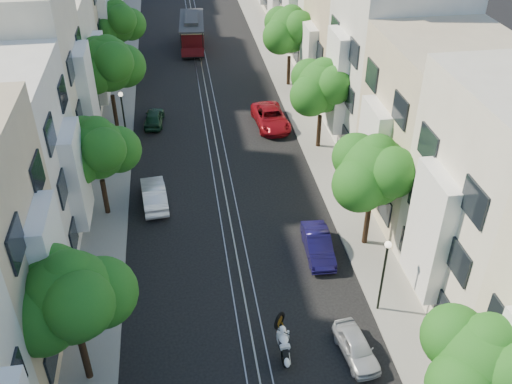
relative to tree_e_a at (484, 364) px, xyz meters
name	(u,v)px	position (x,y,z in m)	size (l,w,h in m)	color
ground	(209,105)	(-7.26, 31.02, -4.40)	(200.00, 200.00, 0.00)	black
sidewalk_east	(296,99)	(-0.01, 31.02, -4.34)	(2.50, 80.00, 0.12)	gray
sidewalk_west	(119,111)	(-14.51, 31.02, -4.34)	(2.50, 80.00, 0.12)	gray
rail_left	(202,106)	(-7.81, 31.02, -4.39)	(0.06, 80.00, 0.02)	gray
rail_slot	(209,105)	(-7.26, 31.02, -4.39)	(0.06, 80.00, 0.02)	gray
rail_right	(216,105)	(-6.71, 31.02, -4.39)	(0.06, 80.00, 0.02)	gray
lane_line	(209,105)	(-7.26, 31.02, -4.40)	(0.08, 80.00, 0.01)	tan
townhouses_east	(356,36)	(4.61, 30.94, 0.79)	(7.75, 72.00, 12.00)	beige
townhouses_west	(46,54)	(-19.13, 30.94, 0.68)	(7.75, 72.00, 11.76)	silver
tree_e_a	(484,364)	(0.00, 0.00, 0.00)	(4.72, 3.87, 6.27)	black
tree_e_b	(375,172)	(0.00, 12.00, 0.34)	(4.93, 4.08, 6.68)	black
tree_e_c	(323,88)	(0.00, 23.00, 0.20)	(4.84, 3.99, 6.52)	black
tree_e_d	(291,31)	(0.00, 34.00, 0.47)	(5.01, 4.16, 6.85)	black
tree_w_a	(72,299)	(-14.40, 5.00, 0.34)	(4.93, 4.08, 6.68)	black
tree_w_b	(98,151)	(-14.40, 17.00, 0.00)	(4.72, 3.87, 6.27)	black
tree_w_c	(109,65)	(-14.40, 28.00, 0.67)	(5.13, 4.28, 7.09)	black
tree_w_d	(117,23)	(-14.40, 39.00, 0.20)	(4.84, 3.99, 6.52)	black
lamp_east	(385,266)	(-0.96, 7.02, -1.55)	(0.32, 0.32, 4.16)	black
lamp_west	(123,111)	(-13.56, 25.02, -1.55)	(0.32, 0.32, 4.16)	black
sportbike_rider	(283,340)	(-6.06, 5.00, -3.40)	(0.65, 2.14, 1.88)	black
cable_car	(192,31)	(-7.76, 44.67, -2.70)	(2.76, 7.58, 2.87)	black
parked_car_e_near	(356,347)	(-2.82, 4.51, -3.86)	(1.26, 3.14, 1.07)	#ADB1B9
parked_car_e_mid	(318,245)	(-2.86, 11.55, -3.77)	(1.33, 3.81, 1.26)	#0F0B38
parked_car_e_far	(271,118)	(-2.86, 26.77, -3.71)	(2.28, 4.94, 1.37)	maroon
parked_car_w_mid	(154,194)	(-11.66, 17.68, -3.73)	(1.42, 4.07, 1.34)	white
parked_car_w_far	(154,117)	(-11.66, 28.33, -3.82)	(1.37, 3.41, 1.16)	#143320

